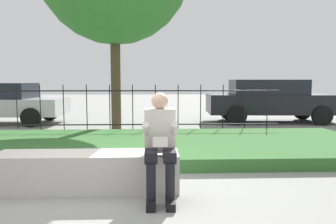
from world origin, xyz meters
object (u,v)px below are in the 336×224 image
Objects in this scene: person_seated_reader at (160,140)px; stone_bench at (88,173)px; car_parked_right at (271,100)px; car_parked_left at (2,102)px.

stone_bench is at bearing 161.62° from person_seated_reader.
stone_bench is at bearing -122.25° from car_parked_right.
car_parked_right is (3.98, 7.23, 0.06)m from person_seated_reader.
person_seated_reader is 8.25m from car_parked_right.
car_parked_left is at bearing 121.40° from stone_bench.
stone_bench is 1.85× the size of person_seated_reader.
stone_bench is at bearing -57.33° from car_parked_left.
stone_bench is 0.53× the size of car_parked_right.
person_seated_reader is at bearing -115.55° from car_parked_right.
person_seated_reader is 0.29× the size of car_parked_right.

